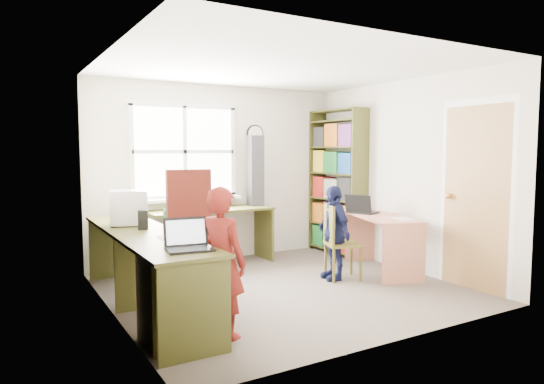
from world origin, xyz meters
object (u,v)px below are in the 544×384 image
(wooden_chair, at_px, (338,239))
(swivel_chair, at_px, (193,241))
(cd_tower, at_px, (255,171))
(laptop_right, at_px, (361,209))
(person_green, at_px, (181,232))
(right_desk, at_px, (382,231))
(crt_monitor, at_px, (129,207))
(person_navy, at_px, (334,233))
(laptop_left, at_px, (188,242))
(l_desk, at_px, (177,268))
(bookshelf, at_px, (337,186))
(person_red, at_px, (222,262))
(potted_plant, at_px, (180,199))

(wooden_chair, bearing_deg, swivel_chair, -170.66)
(wooden_chair, relative_size, cd_tower, 0.91)
(swivel_chair, distance_m, wooden_chair, 1.71)
(laptop_right, height_order, person_green, person_green)
(laptop_right, relative_size, cd_tower, 0.46)
(right_desk, bearing_deg, swivel_chair, -168.54)
(wooden_chair, xyz_separation_m, crt_monitor, (-2.28, 0.56, 0.46))
(person_navy, bearing_deg, laptop_left, -57.73)
(l_desk, height_order, right_desk, l_desk)
(laptop_right, bearing_deg, swivel_chair, 68.29)
(bookshelf, relative_size, laptop_right, 4.68)
(l_desk, xyz_separation_m, right_desk, (2.78, 0.32, 0.05))
(swivel_chair, distance_m, crt_monitor, 0.75)
(right_desk, xyz_separation_m, laptop_right, (-0.09, 0.31, 0.25))
(swivel_chair, xyz_separation_m, person_red, (-0.23, -1.24, 0.05))
(swivel_chair, bearing_deg, person_green, 90.82)
(cd_tower, height_order, potted_plant, cd_tower)
(laptop_right, xyz_separation_m, person_red, (-2.53, -1.25, -0.14))
(wooden_chair, relative_size, person_red, 0.71)
(right_desk, relative_size, person_navy, 1.20)
(l_desk, bearing_deg, person_navy, 9.49)
(crt_monitor, distance_m, laptop_left, 1.48)
(wooden_chair, bearing_deg, l_desk, -151.70)
(laptop_right, distance_m, person_red, 2.83)
(potted_plant, relative_size, person_navy, 0.27)
(person_navy, bearing_deg, laptop_right, 122.35)
(bookshelf, height_order, laptop_right, bookshelf)
(right_desk, bearing_deg, bookshelf, 99.94)
(bookshelf, xyz_separation_m, wooden_chair, (-0.89, -1.16, -0.52))
(cd_tower, xyz_separation_m, person_navy, (0.28, -1.41, -0.68))
(right_desk, distance_m, wooden_chair, 0.71)
(cd_tower, xyz_separation_m, potted_plant, (-1.12, -0.07, -0.34))
(crt_monitor, relative_size, person_green, 0.37)
(crt_monitor, height_order, laptop_right, crt_monitor)
(laptop_left, relative_size, laptop_right, 0.86)
(right_desk, xyz_separation_m, person_green, (-2.35, 0.81, 0.07))
(person_red, bearing_deg, laptop_right, -92.73)
(bookshelf, xyz_separation_m, person_navy, (-0.93, -1.13, -0.45))
(bookshelf, height_order, person_green, bookshelf)
(potted_plant, relative_size, person_green, 0.26)
(right_desk, relative_size, laptop_left, 3.46)
(potted_plant, bearing_deg, swivel_chair, -102.86)
(swivel_chair, xyz_separation_m, laptop_right, (2.30, 0.01, 0.20))
(l_desk, relative_size, person_red, 2.39)
(swivel_chair, bearing_deg, person_red, -94.65)
(person_red, height_order, person_navy, person_red)
(right_desk, relative_size, laptop_right, 2.97)
(person_red, bearing_deg, potted_plant, -40.63)
(swivel_chair, xyz_separation_m, potted_plant, (0.24, 1.06, 0.34))
(l_desk, xyz_separation_m, person_red, (0.16, -0.62, 0.16))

